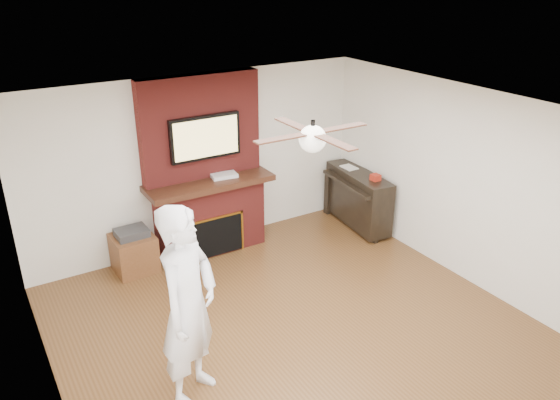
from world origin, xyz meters
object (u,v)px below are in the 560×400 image
person (189,306)px  piano (358,198)px  side_table (134,251)px  fireplace (207,184)px

person → piano: size_ratio=1.43×
side_table → piano: (3.42, -0.48, 0.19)m
side_table → piano: bearing=-9.5°
person → piano: person is taller
side_table → piano: piano is taller
side_table → fireplace: bearing=1.9°
fireplace → side_table: 1.34m
fireplace → piano: bearing=-13.5°
fireplace → person: fireplace is taller
side_table → person: bearing=-96.8°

